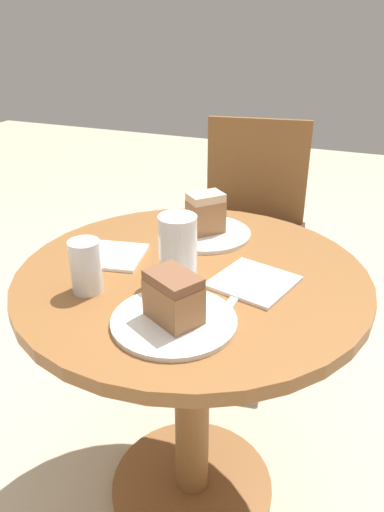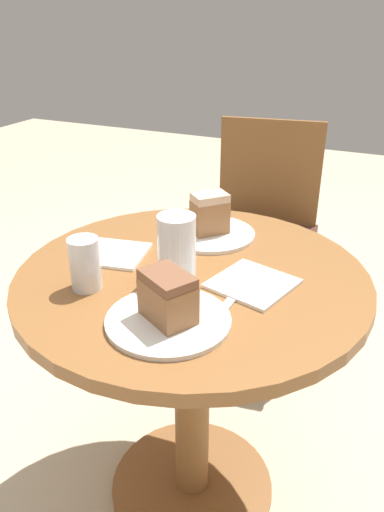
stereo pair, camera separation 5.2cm
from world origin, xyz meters
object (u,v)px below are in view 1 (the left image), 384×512
glass_lemonade (86,270)px  cake_slice_near (173,297)px  plate_near (174,321)px  plate_far (205,233)px  chair (250,230)px  cake_slice_far (206,213)px  glass_water (178,254)px

glass_lemonade → cake_slice_near: bearing=-11.8°
plate_near → plate_far: same height
glass_lemonade → plate_near: bearing=-11.8°
chair → plate_near: bearing=-92.1°
cake_slice_near → cake_slice_far: (-0.08, 0.40, 0.01)m
cake_slice_near → plate_near: bearing=-90.0°
cake_slice_far → glass_water: bearing=-82.9°
plate_near → cake_slice_far: bearing=102.0°
plate_near → plate_far: 0.41m
plate_near → cake_slice_far: (-0.08, 0.40, 0.06)m
chair → glass_lemonade: 1.02m
chair → plate_far: 0.67m
chair → cake_slice_near: 1.07m
plate_near → glass_lemonade: glass_lemonade is taller
plate_far → cake_slice_far: 0.06m
glass_water → plate_far: bearing=97.1°
plate_far → cake_slice_near: size_ratio=1.90×
plate_near → plate_far: bearing=102.0°
plate_near → cake_slice_far: 0.41m
chair → glass_lemonade: (-0.09, -0.97, 0.29)m
cake_slice_near → glass_lemonade: bearing=168.2°
cake_slice_near → cake_slice_far: cake_slice_far is taller
cake_slice_far → plate_far: bearing=180.0°
glass_water → cake_slice_far: bearing=97.1°
chair → plate_far: (0.04, -0.62, 0.25)m
cake_slice_near → glass_lemonade: glass_lemonade is taller
glass_lemonade → cake_slice_far: bearing=69.9°
chair → cake_slice_near: bearing=-92.1°
cake_slice_near → plate_far: bearing=102.0°
chair → cake_slice_far: (0.04, -0.62, 0.31)m
glass_water → cake_slice_near: bearing=-70.0°
chair → cake_slice_far: 0.69m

